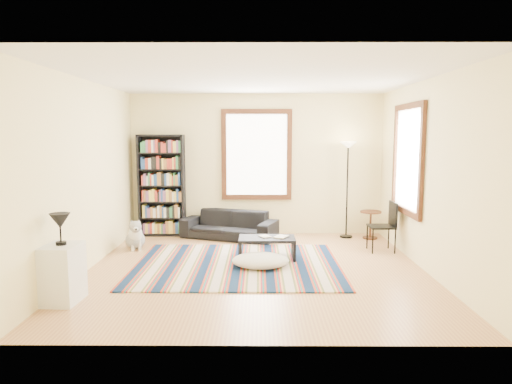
{
  "coord_description": "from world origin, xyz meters",
  "views": [
    {
      "loc": [
        0.04,
        -6.62,
        2.0
      ],
      "look_at": [
        0.0,
        0.5,
        1.1
      ],
      "focal_mm": 32.0,
      "sensor_mm": 36.0,
      "label": 1
    }
  ],
  "objects_px": {
    "side_table": "(370,225)",
    "folding_chair": "(381,227)",
    "sofa": "(229,225)",
    "white_cabinet": "(63,273)",
    "floor_cushion": "(261,260)",
    "bookshelf": "(162,185)",
    "coffee_table": "(267,248)",
    "floor_lamp": "(347,190)",
    "dog": "(135,234)"
  },
  "relations": [
    {
      "from": "floor_lamp",
      "to": "dog",
      "type": "relative_size",
      "value": 3.56
    },
    {
      "from": "floor_cushion",
      "to": "dog",
      "type": "xyz_separation_m",
      "value": [
        -2.2,
        1.13,
        0.15
      ]
    },
    {
      "from": "folding_chair",
      "to": "dog",
      "type": "bearing_deg",
      "value": 176.65
    },
    {
      "from": "coffee_table",
      "to": "side_table",
      "type": "xyz_separation_m",
      "value": [
        2.02,
        1.48,
        0.09
      ]
    },
    {
      "from": "sofa",
      "to": "side_table",
      "type": "bearing_deg",
      "value": 19.34
    },
    {
      "from": "floor_cushion",
      "to": "dog",
      "type": "distance_m",
      "value": 2.48
    },
    {
      "from": "coffee_table",
      "to": "dog",
      "type": "xyz_separation_m",
      "value": [
        -2.31,
        0.67,
        0.08
      ]
    },
    {
      "from": "coffee_table",
      "to": "side_table",
      "type": "bearing_deg",
      "value": 36.25
    },
    {
      "from": "side_table",
      "to": "dog",
      "type": "distance_m",
      "value": 4.41
    },
    {
      "from": "bookshelf",
      "to": "floor_cushion",
      "type": "bearing_deg",
      "value": -48.99
    },
    {
      "from": "bookshelf",
      "to": "coffee_table",
      "type": "bearing_deg",
      "value": -40.87
    },
    {
      "from": "bookshelf",
      "to": "side_table",
      "type": "bearing_deg",
      "value": -4.09
    },
    {
      "from": "sofa",
      "to": "floor_cushion",
      "type": "distance_m",
      "value": 2.07
    },
    {
      "from": "sofa",
      "to": "floor_cushion",
      "type": "relative_size",
      "value": 2.1
    },
    {
      "from": "coffee_table",
      "to": "floor_cushion",
      "type": "xyz_separation_m",
      "value": [
        -0.1,
        -0.46,
        -0.07
      ]
    },
    {
      "from": "sofa",
      "to": "folding_chair",
      "type": "bearing_deg",
      "value": -0.19
    },
    {
      "from": "coffee_table",
      "to": "floor_lamp",
      "type": "xyz_separation_m",
      "value": [
        1.58,
        1.61,
        0.75
      ]
    },
    {
      "from": "side_table",
      "to": "white_cabinet",
      "type": "bearing_deg",
      "value": -143.03
    },
    {
      "from": "floor_cushion",
      "to": "folding_chair",
      "type": "height_order",
      "value": "folding_chair"
    },
    {
      "from": "sofa",
      "to": "side_table",
      "type": "height_order",
      "value": "side_table"
    },
    {
      "from": "sofa",
      "to": "floor_lamp",
      "type": "xyz_separation_m",
      "value": [
        2.29,
        0.1,
        0.66
      ]
    },
    {
      "from": "sofa",
      "to": "bookshelf",
      "type": "bearing_deg",
      "value": -171.54
    },
    {
      "from": "sofa",
      "to": "floor_lamp",
      "type": "distance_m",
      "value": 2.38
    },
    {
      "from": "dog",
      "to": "side_table",
      "type": "bearing_deg",
      "value": -8.29
    },
    {
      "from": "sofa",
      "to": "coffee_table",
      "type": "bearing_deg",
      "value": -45.1
    },
    {
      "from": "bookshelf",
      "to": "folding_chair",
      "type": "xyz_separation_m",
      "value": [
        4.03,
        -1.24,
        -0.57
      ]
    },
    {
      "from": "side_table",
      "to": "folding_chair",
      "type": "bearing_deg",
      "value": -93.0
    },
    {
      "from": "coffee_table",
      "to": "folding_chair",
      "type": "xyz_separation_m",
      "value": [
        1.97,
        0.53,
        0.25
      ]
    },
    {
      "from": "sofa",
      "to": "side_table",
      "type": "distance_m",
      "value": 2.73
    },
    {
      "from": "bookshelf",
      "to": "folding_chair",
      "type": "bearing_deg",
      "value": -17.18
    },
    {
      "from": "folding_chair",
      "to": "dog",
      "type": "height_order",
      "value": "folding_chair"
    },
    {
      "from": "floor_lamp",
      "to": "side_table",
      "type": "distance_m",
      "value": 0.8
    },
    {
      "from": "floor_cushion",
      "to": "dog",
      "type": "bearing_deg",
      "value": 152.8
    },
    {
      "from": "coffee_table",
      "to": "dog",
      "type": "distance_m",
      "value": 2.4
    },
    {
      "from": "sofa",
      "to": "side_table",
      "type": "xyz_separation_m",
      "value": [
        2.73,
        -0.02,
        0.0
      ]
    },
    {
      "from": "sofa",
      "to": "white_cabinet",
      "type": "relative_size",
      "value": 2.6
    },
    {
      "from": "side_table",
      "to": "folding_chair",
      "type": "distance_m",
      "value": 0.97
    },
    {
      "from": "bookshelf",
      "to": "white_cabinet",
      "type": "xyz_separation_m",
      "value": [
        -0.42,
        -3.68,
        -0.65
      ]
    },
    {
      "from": "sofa",
      "to": "dog",
      "type": "xyz_separation_m",
      "value": [
        -1.6,
        -0.84,
        -0.0
      ]
    },
    {
      "from": "dog",
      "to": "floor_lamp",
      "type": "bearing_deg",
      "value": -5.4
    },
    {
      "from": "coffee_table",
      "to": "folding_chair",
      "type": "distance_m",
      "value": 2.06
    },
    {
      "from": "floor_lamp",
      "to": "dog",
      "type": "distance_m",
      "value": 4.05
    },
    {
      "from": "bookshelf",
      "to": "floor_cushion",
      "type": "height_order",
      "value": "bookshelf"
    },
    {
      "from": "bookshelf",
      "to": "floor_cushion",
      "type": "distance_m",
      "value": 3.1
    },
    {
      "from": "floor_cushion",
      "to": "folding_chair",
      "type": "xyz_separation_m",
      "value": [
        2.08,
        1.0,
        0.32
      ]
    },
    {
      "from": "floor_cushion",
      "to": "side_table",
      "type": "xyz_separation_m",
      "value": [
        2.13,
        1.95,
        0.16
      ]
    },
    {
      "from": "bookshelf",
      "to": "floor_lamp",
      "type": "distance_m",
      "value": 3.64
    },
    {
      "from": "sofa",
      "to": "bookshelf",
      "type": "relative_size",
      "value": 0.91
    },
    {
      "from": "coffee_table",
      "to": "floor_cushion",
      "type": "distance_m",
      "value": 0.48
    },
    {
      "from": "sofa",
      "to": "coffee_table",
      "type": "relative_size",
      "value": 2.02
    }
  ]
}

